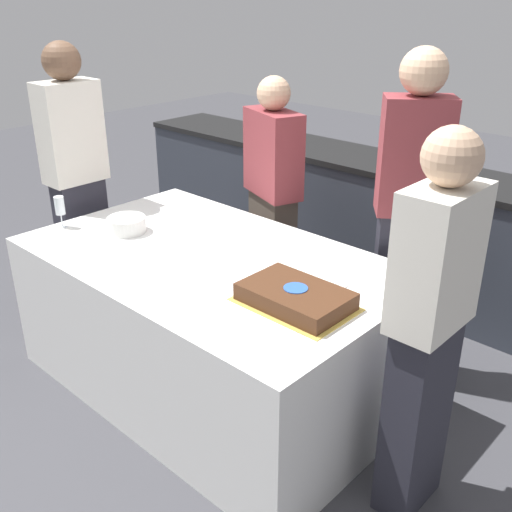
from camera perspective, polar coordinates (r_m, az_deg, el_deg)
name	(u,v)px	position (r m, az deg, el deg)	size (l,w,h in m)	color
ground_plane	(214,382)	(3.41, -3.98, -11.89)	(14.00, 14.00, 0.00)	#424247
back_counter	(383,225)	(4.35, 12.03, 2.91)	(4.40, 0.58, 0.92)	#333842
dining_table	(212,322)	(3.20, -4.18, -6.32)	(1.96, 1.19, 0.77)	white
cake	(295,297)	(2.55, 3.77, -3.89)	(0.49, 0.33, 0.08)	gold
plate_stack	(127,225)	(3.37, -12.21, 2.94)	(0.21, 0.21, 0.09)	white
wine_glass	(60,207)	(3.51, -18.19, 4.50)	(0.06, 0.06, 0.18)	white
side_plate_near_cake	(330,282)	(2.77, 7.08, -2.43)	(0.17, 0.17, 0.00)	white
person_cutting_cake	(408,213)	(3.20, 14.28, 3.97)	(0.39, 0.37, 1.76)	#282833
person_seated_left	(77,180)	(3.89, -16.70, 6.93)	(0.22, 0.36, 1.73)	#282833
person_seated_right	(428,330)	(2.35, 16.07, -6.79)	(0.21, 0.36, 1.61)	#282833
person_standing_back	(273,200)	(3.75, 1.58, 5.36)	(0.46, 0.33, 1.55)	#4C4238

